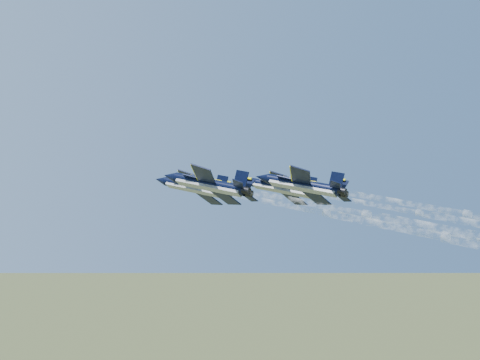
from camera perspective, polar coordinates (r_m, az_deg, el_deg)
jet_lead at (r=112.00m, az=-4.01°, el=-0.61°), size 10.45×15.79×5.85m
jet_left at (r=97.15m, az=-2.77°, el=-0.37°), size 10.45×15.79×5.85m
jet_right at (r=116.58m, az=3.52°, el=-0.68°), size 10.45×15.79×5.85m
jet_slot at (r=101.49m, az=5.29°, el=-0.44°), size 10.45×15.79×5.85m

